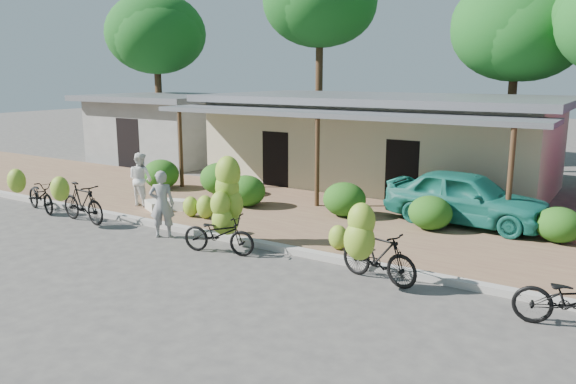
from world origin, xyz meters
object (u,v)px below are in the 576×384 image
object	(u,v)px
bike_far_left	(37,193)
vendor	(162,204)
tree_center_right	(513,27)
bike_left	(80,201)
tree_back_left	(155,32)
bike_center	(223,215)
teal_van	(466,197)
bike_right	(373,249)
sack_near	(173,204)
sack_far	(154,206)
bike_far_right	(576,301)
bystander	(141,179)

from	to	relation	value
bike_far_left	vendor	size ratio (longest dim) A/B	1.13
tree_center_right	bike_left	bearing A→B (deg)	-117.80
tree_back_left	bike_center	xyz separation A→B (m)	(13.83, -11.76, -5.38)
bike_left	teal_van	distance (m)	10.69
bike_far_left	bike_right	distance (m)	11.08
bike_center	vendor	bearing A→B (deg)	77.17
sack_near	vendor	bearing A→B (deg)	-51.87
tree_center_right	sack_far	distance (m)	16.43
bike_far_right	bike_far_left	bearing A→B (deg)	81.86
bike_far_right	sack_far	world-z (taller)	bike_far_right
bike_far_left	sack_far	world-z (taller)	bike_far_left
bike_center	teal_van	xyz separation A→B (m)	(4.32, 5.06, -0.02)
tree_back_left	vendor	xyz separation A→B (m)	(11.81, -11.74, -5.39)
bike_left	teal_van	xyz separation A→B (m)	(9.30, 5.27, 0.22)
vendor	sack_near	bearing A→B (deg)	-87.51
tree_center_right	bystander	distance (m)	16.36
tree_back_left	bike_right	bearing A→B (deg)	-33.86
bystander	bike_right	bearing A→B (deg)	167.82
bike_center	sack_near	bearing A→B (deg)	48.32
bystander	tree_center_right	bearing A→B (deg)	-119.74
bike_left	bystander	size ratio (longest dim) A/B	1.16
sack_near	teal_van	bearing A→B (deg)	21.05
bike_far_left	vendor	bearing A→B (deg)	-74.72
bike_far_right	sack_far	bearing A→B (deg)	73.31
sack_far	bystander	xyz separation A→B (m)	(-0.81, 0.26, 0.69)
bike_far_right	bystander	size ratio (longest dim) A/B	1.22
bike_center	sack_far	world-z (taller)	bike_center
tree_back_left	bike_far_right	distance (m)	25.20
tree_center_right	vendor	distance (m)	16.91
sack_far	vendor	size ratio (longest dim) A/B	0.43
sack_far	teal_van	size ratio (longest dim) A/B	0.17
sack_near	vendor	world-z (taller)	vendor
bike_far_left	bike_center	bearing A→B (deg)	-75.09
sack_far	bike_right	bearing A→B (deg)	-12.71
bike_far_left	sack_far	distance (m)	3.64
bike_right	teal_van	size ratio (longest dim) A/B	0.44
teal_van	vendor	bearing A→B (deg)	132.62
tree_back_left	sack_near	world-z (taller)	tree_back_left
tree_center_right	bike_right	size ratio (longest dim) A/B	4.28
bike_right	sack_far	distance (m)	8.08
bike_left	vendor	xyz separation A→B (m)	(2.97, 0.22, 0.24)
bystander	bike_far_right	bearing A→B (deg)	171.04
bike_far_left	teal_van	size ratio (longest dim) A/B	0.46
bike_left	tree_back_left	bearing A→B (deg)	41.48
tree_center_right	bike_far_right	xyz separation A→B (m)	(4.38, -15.53, -5.52)
bike_far_left	bystander	size ratio (longest dim) A/B	1.19
bike_right	bike_far_right	size ratio (longest dim) A/B	0.94
tree_back_left	tree_center_right	bearing A→B (deg)	11.63
tree_center_right	teal_van	world-z (taller)	tree_center_right
tree_back_left	teal_van	xyz separation A→B (m)	(18.14, -6.70, -5.41)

